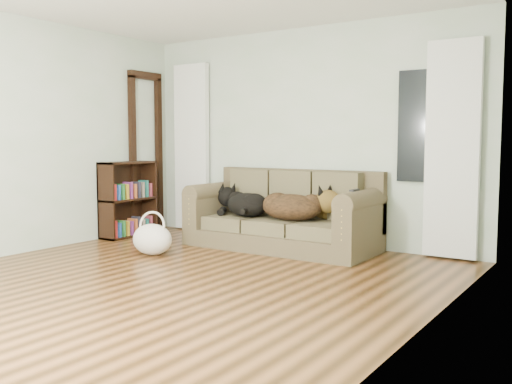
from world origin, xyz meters
The scene contains 14 objects.
floor centered at (0.00, 0.00, 0.00)m, with size 5.00×5.00×0.00m, color #321D0B.
wall_back centered at (0.00, 2.50, 1.30)m, with size 4.50×0.04×2.60m, color silver.
wall_left centered at (-2.25, 0.00, 1.30)m, with size 0.04×5.00×2.60m, color silver.
wall_right centered at (2.25, 0.00, 1.30)m, with size 0.04×5.00×2.60m, color silver.
curtain_left centered at (-1.70, 2.42, 1.15)m, with size 0.55×0.08×2.25m, color white.
curtain_right centered at (1.80, 2.42, 1.15)m, with size 0.55×0.08×2.25m, color white.
window_pane centered at (1.45, 2.47, 1.40)m, with size 0.50×0.03×1.20m, color black.
door_casing centered at (-2.20, 2.05, 1.05)m, with size 0.07×0.60×2.10m, color black.
sofa centered at (0.00, 1.97, 0.45)m, with size 2.19×0.94×0.90m, color #4B4026.
dog_black_lab centered at (-0.48, 1.94, 0.48)m, with size 0.67×0.47×0.29m, color black.
dog_shepherd centered at (0.22, 1.94, 0.49)m, with size 0.75×0.53×0.33m, color black.
tv_remote centered at (0.96, 1.87, 0.73)m, with size 0.05×0.19×0.02m, color black.
tote_bag centered at (-0.96, 0.86, 0.16)m, with size 0.47×0.36×0.34m, color beige.
bookshelf centered at (-2.09, 1.59, 0.50)m, with size 0.29×0.78×0.97m, color black.
Camera 1 is at (3.37, -3.63, 1.25)m, focal length 40.00 mm.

